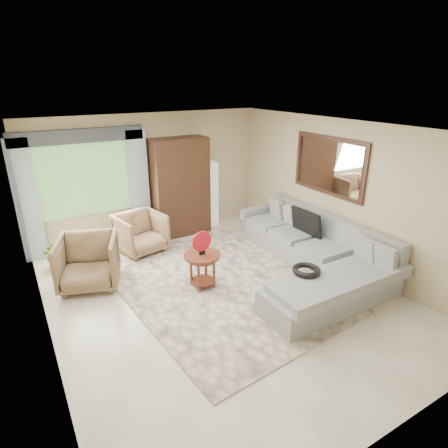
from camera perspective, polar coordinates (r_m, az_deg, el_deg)
ground at (r=6.10m, az=-0.35°, el=-10.71°), size 6.00×6.00×0.00m
area_rug at (r=6.36m, az=-0.48°, el=-9.16°), size 3.34×4.25×0.02m
sectional_sofa at (r=6.81m, az=13.53°, el=-5.02°), size 2.30×3.46×0.90m
tv_screen at (r=7.17m, az=12.40°, el=0.25°), size 0.14×0.74×0.48m
garden_hose at (r=5.80m, az=12.43°, el=-6.90°), size 0.43×0.43×0.09m
coffee_table at (r=6.17m, az=-3.31°, el=-7.01°), size 0.60×0.60×0.60m
red_disc at (r=5.94m, az=-3.41°, el=-2.64°), size 0.34×0.04×0.34m
armchair_left at (r=6.54m, az=-19.98°, el=-5.49°), size 1.19×1.20×0.86m
armchair_right at (r=7.55m, az=-12.56°, el=-1.34°), size 0.99×1.01×0.79m
potted_plant at (r=7.45m, az=-24.13°, el=-4.22°), size 0.51×0.45×0.52m
armoire at (r=8.15m, az=-6.71°, el=5.61°), size 1.20×0.55×2.10m
floor_lamp at (r=8.63m, az=-1.93°, el=4.54°), size 0.24×0.24×1.50m
window at (r=7.77m, az=-20.55°, el=6.28°), size 1.80×0.04×1.40m
curtain_left at (r=7.65m, az=-27.86°, el=2.96°), size 0.40×0.08×2.30m
curtain_right at (r=7.98m, az=-12.81°, el=5.62°), size 0.40×0.08×2.30m
valance at (r=7.54m, az=-21.29°, el=12.40°), size 2.40×0.12×0.26m
wall_mirror at (r=7.15m, az=15.63°, el=8.53°), size 0.05×1.70×1.05m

